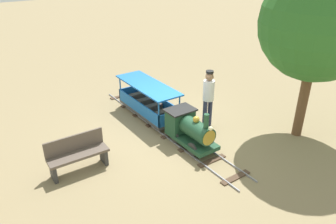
{
  "coord_description": "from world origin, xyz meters",
  "views": [
    {
      "loc": [
        4.34,
        6.13,
        4.33
      ],
      "look_at": [
        0.0,
        -0.11,
        0.55
      ],
      "focal_mm": 34.2,
      "sensor_mm": 36.0,
      "label": 1
    }
  ],
  "objects": [
    {
      "name": "track",
      "position": [
        0.0,
        -0.22,
        0.02
      ],
      "size": [
        0.77,
        6.05,
        0.04
      ],
      "color": "gray",
      "rests_on": "ground_plane"
    },
    {
      "name": "ground_plane",
      "position": [
        0.0,
        0.0,
        0.0
      ],
      "size": [
        60.0,
        60.0,
        0.0
      ],
      "primitive_type": "plane",
      "color": "#8C7A56"
    },
    {
      "name": "passenger_car",
      "position": [
        0.0,
        -1.12,
        0.42
      ],
      "size": [
        0.83,
        2.35,
        0.97
      ],
      "color": "#3F3F3F",
      "rests_on": "ground_plane"
    },
    {
      "name": "locomotive",
      "position": [
        0.0,
        0.81,
        0.48
      ],
      "size": [
        0.73,
        1.45,
        1.07
      ],
      "color": "#1E472D",
      "rests_on": "ground_plane"
    },
    {
      "name": "conductor_person",
      "position": [
        -1.02,
        0.32,
        0.96
      ],
      "size": [
        0.3,
        0.3,
        1.62
      ],
      "color": "#282D47",
      "rests_on": "ground_plane"
    },
    {
      "name": "oak_tree_near",
      "position": [
        -2.7,
        2.02,
        2.91
      ],
      "size": [
        2.72,
        2.72,
        4.28
      ],
      "color": "brown",
      "rests_on": "ground_plane"
    },
    {
      "name": "park_bench",
      "position": [
        2.63,
        0.23,
        0.42
      ],
      "size": [
        1.31,
        0.42,
        0.82
      ],
      "color": "brown",
      "rests_on": "ground_plane"
    }
  ]
}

